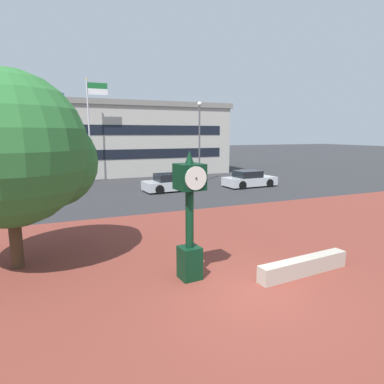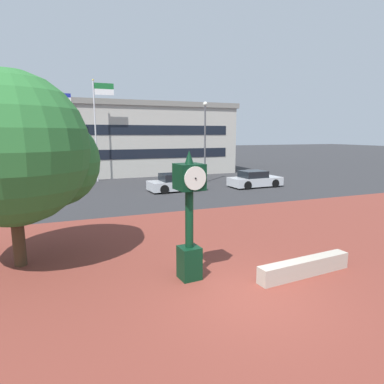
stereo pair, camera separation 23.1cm
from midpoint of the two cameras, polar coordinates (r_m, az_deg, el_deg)
name	(u,v)px [view 1 (the left image)]	position (r m, az deg, el deg)	size (l,w,h in m)	color
ground_plane	(250,297)	(9.05, 9.21, -17.28)	(200.00, 200.00, 0.00)	#2D2D30
plaza_brick_paving	(203,259)	(11.34, 1.39, -11.34)	(44.00, 13.70, 0.01)	brown
planter_wall	(304,266)	(10.59, 17.99, -12.00)	(3.20, 0.40, 0.50)	#ADA393
street_clock	(190,215)	(9.30, -1.13, -3.90)	(0.77, 0.83, 3.68)	black
plaza_tree	(18,153)	(11.48, -28.24, 5.97)	(5.01, 4.66, 6.00)	#42301E
car_street_near	(171,183)	(24.26, -3.96, 1.51)	(4.10, 2.09, 1.28)	#B7BABF
car_street_mid	(249,179)	(26.57, 9.51, 2.13)	(4.15, 2.08, 1.28)	#B7BABF
flagpole_primary	(48,128)	(29.92, -23.62, 10.04)	(1.62, 0.14, 7.66)	silver
flagpole_secondary	(91,121)	(30.11, -17.12, 11.51)	(1.76, 0.14, 8.63)	silver
civic_building	(100,138)	(39.47, -15.65, 8.85)	(24.97, 16.29, 7.21)	#B2ADA3
street_lamp_post	(199,134)	(28.48, 1.05, 9.95)	(0.36, 0.36, 6.75)	#4C4C51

